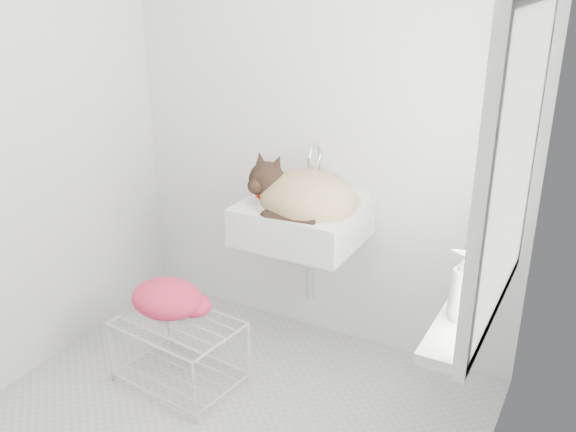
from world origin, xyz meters
The scene contains 15 objects.
floor centered at (0.00, 0.00, 0.00)m, with size 2.20×2.00×0.02m, color #ABABAB.
back_wall centered at (0.00, 1.00, 1.25)m, with size 2.20×0.02×2.50m, color white.
right_wall centered at (1.10, 0.00, 1.25)m, with size 0.02×2.00×2.50m, color white.
left_wall centered at (-1.10, 0.00, 1.25)m, with size 0.02×2.00×2.50m, color white.
window_glass centered at (1.09, 0.20, 1.35)m, with size 0.01×0.80×1.00m, color white.
window_frame centered at (1.07, 0.20, 1.35)m, with size 0.04×0.90×1.10m, color white.
windowsill centered at (1.01, 0.20, 0.83)m, with size 0.16×0.88×0.04m, color white.
sink centered at (0.04, 0.74, 0.85)m, with size 0.58×0.51×0.23m, color silver.
faucet centered at (0.04, 0.92, 0.99)m, with size 0.21×0.15×0.21m, color silver, non-canonical shape.
cat centered at (0.05, 0.72, 0.89)m, with size 0.55×0.47×0.33m.
wire_rack centered at (-0.36, 0.22, 0.15)m, with size 0.56×0.39×0.34m, color silver.
towel centered at (-0.46, 0.27, 0.37)m, with size 0.38×0.27×0.16m, color red.
bottle_a centered at (1.00, 0.03, 0.85)m, with size 0.08×0.08×0.21m, color white.
bottle_b centered at (1.00, 0.19, 0.85)m, with size 0.09×0.09×0.20m, color teal.
bottle_c centered at (1.00, 0.35, 0.85)m, with size 0.12×0.12×0.15m, color silver.
Camera 1 is at (1.37, -1.85, 1.96)m, focal length 39.44 mm.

